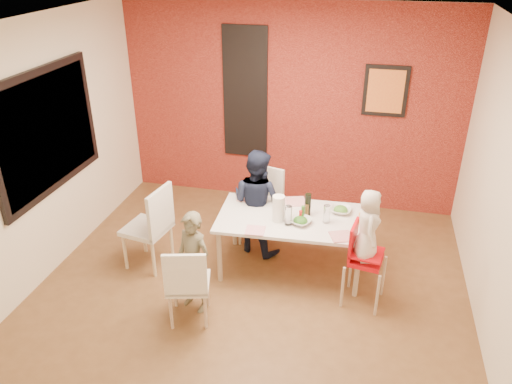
% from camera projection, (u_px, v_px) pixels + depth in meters
% --- Properties ---
extents(ground, '(4.50, 4.50, 0.00)m').
position_uv_depth(ground, '(249.00, 293.00, 5.27)').
color(ground, brown).
rests_on(ground, ground).
extents(ceiling, '(4.50, 4.50, 0.02)m').
position_uv_depth(ceiling, '(247.00, 27.00, 4.04)').
color(ceiling, white).
rests_on(ceiling, wall_back).
extents(wall_back, '(4.50, 0.02, 2.70)m').
position_uv_depth(wall_back, '(290.00, 107.00, 6.60)').
color(wall_back, '#F2E7C8').
rests_on(wall_back, ground).
extents(wall_front, '(4.50, 0.02, 2.70)m').
position_uv_depth(wall_front, '(148.00, 351.00, 2.70)').
color(wall_front, '#F2E7C8').
rests_on(wall_front, ground).
extents(wall_left, '(0.02, 4.50, 2.70)m').
position_uv_depth(wall_left, '(36.00, 156.00, 5.11)').
color(wall_left, '#F2E7C8').
rests_on(wall_left, ground).
extents(wall_right, '(0.02, 4.50, 2.70)m').
position_uv_depth(wall_right, '(508.00, 204.00, 4.19)').
color(wall_right, '#F2E7C8').
rests_on(wall_right, ground).
extents(brick_accent_wall, '(4.50, 0.02, 2.70)m').
position_uv_depth(brick_accent_wall, '(290.00, 107.00, 6.58)').
color(brick_accent_wall, maroon).
rests_on(brick_accent_wall, ground).
extents(picture_window_frame, '(0.05, 1.70, 1.30)m').
position_uv_depth(picture_window_frame, '(47.00, 131.00, 5.19)').
color(picture_window_frame, black).
rests_on(picture_window_frame, wall_left).
extents(picture_window_pane, '(0.02, 1.55, 1.15)m').
position_uv_depth(picture_window_pane, '(48.00, 131.00, 5.19)').
color(picture_window_pane, black).
rests_on(picture_window_pane, wall_left).
extents(glassblock_strip, '(0.55, 0.03, 1.70)m').
position_uv_depth(glassblock_strip, '(245.00, 93.00, 6.63)').
color(glassblock_strip, silver).
rests_on(glassblock_strip, wall_back).
extents(glassblock_surround, '(0.60, 0.03, 1.76)m').
position_uv_depth(glassblock_surround, '(245.00, 94.00, 6.62)').
color(glassblock_surround, black).
rests_on(glassblock_surround, wall_back).
extents(art_print_frame, '(0.54, 0.03, 0.64)m').
position_uv_depth(art_print_frame, '(385.00, 91.00, 6.18)').
color(art_print_frame, black).
rests_on(art_print_frame, wall_back).
extents(art_print_canvas, '(0.44, 0.01, 0.54)m').
position_uv_depth(art_print_canvas, '(385.00, 91.00, 6.17)').
color(art_print_canvas, orange).
rests_on(art_print_canvas, wall_back).
extents(dining_table, '(1.63, 0.96, 0.66)m').
position_uv_depth(dining_table, '(292.00, 222.00, 5.40)').
color(dining_table, white).
rests_on(dining_table, ground).
extents(chair_near, '(0.48, 0.48, 0.86)m').
position_uv_depth(chair_near, '(187.00, 282.00, 4.65)').
color(chair_near, white).
rests_on(chair_near, ground).
extents(chair_far, '(0.53, 0.53, 0.93)m').
position_uv_depth(chair_far, '(263.00, 201.00, 6.00)').
color(chair_far, silver).
rests_on(chair_far, ground).
extents(chair_left, '(0.53, 0.53, 0.99)m').
position_uv_depth(chair_left, '(153.00, 223.00, 5.47)').
color(chair_left, silver).
rests_on(chair_left, ground).
extents(high_chair, '(0.42, 0.42, 0.88)m').
position_uv_depth(high_chair, '(362.00, 257.00, 4.93)').
color(high_chair, red).
rests_on(high_chair, ground).
extents(child_near, '(0.46, 0.38, 1.07)m').
position_uv_depth(child_near, '(193.00, 263.00, 4.83)').
color(child_near, brown).
rests_on(child_near, ground).
extents(child_far, '(0.75, 0.68, 1.27)m').
position_uv_depth(child_far, '(257.00, 202.00, 5.74)').
color(child_far, black).
rests_on(child_far, ground).
extents(toddler, '(0.29, 0.40, 0.74)m').
position_uv_depth(toddler, '(368.00, 226.00, 4.76)').
color(toddler, silver).
rests_on(toddler, high_chair).
extents(plate_near_left, '(0.21, 0.21, 0.01)m').
position_uv_depth(plate_near_left, '(255.00, 230.00, 5.12)').
color(plate_near_left, white).
rests_on(plate_near_left, dining_table).
extents(plate_far_mid, '(0.29, 0.29, 0.01)m').
position_uv_depth(plate_far_mid, '(295.00, 201.00, 5.68)').
color(plate_far_mid, white).
rests_on(plate_far_mid, dining_table).
extents(plate_near_right, '(0.28, 0.28, 0.01)m').
position_uv_depth(plate_near_right, '(341.00, 236.00, 5.01)').
color(plate_near_right, silver).
rests_on(plate_near_right, dining_table).
extents(plate_far_left, '(0.24, 0.24, 0.01)m').
position_uv_depth(plate_far_left, '(248.00, 197.00, 5.76)').
color(plate_far_left, white).
rests_on(plate_far_left, dining_table).
extents(salad_bowl_a, '(0.30, 0.30, 0.06)m').
position_uv_depth(salad_bowl_a, '(300.00, 221.00, 5.24)').
color(salad_bowl_a, silver).
rests_on(salad_bowl_a, dining_table).
extents(salad_bowl_b, '(0.24, 0.24, 0.06)m').
position_uv_depth(salad_bowl_b, '(341.00, 210.00, 5.45)').
color(salad_bowl_b, white).
rests_on(salad_bowl_b, dining_table).
extents(wine_bottle, '(0.07, 0.07, 0.26)m').
position_uv_depth(wine_bottle, '(308.00, 205.00, 5.35)').
color(wine_bottle, black).
rests_on(wine_bottle, dining_table).
extents(wine_glass_a, '(0.08, 0.08, 0.22)m').
position_uv_depth(wine_glass_a, '(288.00, 215.00, 5.19)').
color(wine_glass_a, white).
rests_on(wine_glass_a, dining_table).
extents(wine_glass_b, '(0.07, 0.07, 0.20)m').
position_uv_depth(wine_glass_b, '(327.00, 214.00, 5.23)').
color(wine_glass_b, white).
rests_on(wine_glass_b, dining_table).
extents(paper_towel_roll, '(0.13, 0.13, 0.29)m').
position_uv_depth(paper_towel_roll, '(279.00, 209.00, 5.24)').
color(paper_towel_roll, white).
rests_on(paper_towel_roll, dining_table).
extents(condiment_red, '(0.03, 0.03, 0.13)m').
position_uv_depth(condiment_red, '(300.00, 216.00, 5.27)').
color(condiment_red, red).
rests_on(condiment_red, dining_table).
extents(condiment_green, '(0.04, 0.04, 0.15)m').
position_uv_depth(condiment_green, '(303.00, 212.00, 5.31)').
color(condiment_green, '#367527').
rests_on(condiment_green, dining_table).
extents(condiment_brown, '(0.04, 0.04, 0.15)m').
position_uv_depth(condiment_brown, '(307.00, 210.00, 5.35)').
color(condiment_brown, brown).
rests_on(condiment_brown, dining_table).
extents(sippy_cup, '(0.07, 0.07, 0.12)m').
position_uv_depth(sippy_cup, '(362.00, 219.00, 5.23)').
color(sippy_cup, orange).
rests_on(sippy_cup, dining_table).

